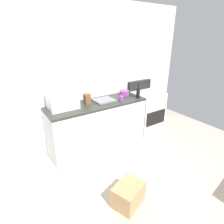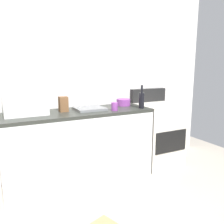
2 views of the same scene
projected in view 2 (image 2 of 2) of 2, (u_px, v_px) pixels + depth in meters
name	position (u px, v px, depth m)	size (l,w,h in m)	color
wall_back	(45.00, 77.00, 2.93)	(5.00, 0.10, 2.60)	silver
kitchen_counter	(79.00, 146.00, 2.92)	(1.80, 0.60, 0.90)	silver
stove_oven	(157.00, 133.00, 3.47)	(0.60, 0.61, 1.10)	silver
microwave	(25.00, 103.00, 2.61)	(0.46, 0.34, 0.27)	white
sink_basin	(90.00, 109.00, 2.91)	(0.36, 0.32, 0.03)	slate
wine_bottle	(142.00, 100.00, 3.01)	(0.07, 0.07, 0.30)	black
coffee_mug	(115.00, 107.00, 2.86)	(0.08, 0.08, 0.10)	purple
knife_block	(63.00, 104.00, 2.79)	(0.10, 0.10, 0.18)	brown
mixing_bowl	(123.00, 102.00, 3.24)	(0.19, 0.19, 0.09)	purple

